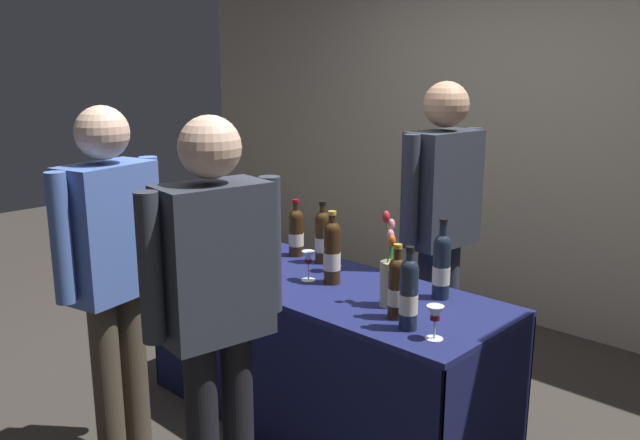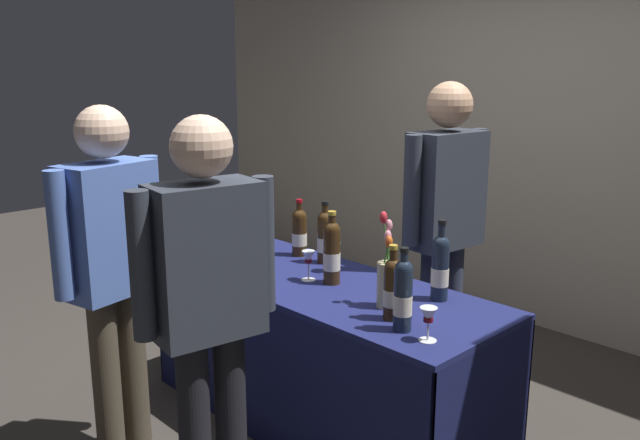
{
  "view_description": "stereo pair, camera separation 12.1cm",
  "coord_description": "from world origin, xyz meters",
  "views": [
    {
      "loc": [
        2.05,
        -2.16,
        1.75
      ],
      "look_at": [
        0.0,
        0.0,
        1.04
      ],
      "focal_mm": 36.91,
      "sensor_mm": 36.0,
      "label": 1
    },
    {
      "loc": [
        2.14,
        -2.08,
        1.75
      ],
      "look_at": [
        0.0,
        0.0,
        1.04
      ],
      "focal_mm": 36.91,
      "sensor_mm": 36.0,
      "label": 2
    }
  ],
  "objects": [
    {
      "name": "display_bottle_7",
      "position": [
        0.55,
        0.2,
        0.89
      ],
      "size": [
        0.08,
        0.08,
        0.36
      ],
      "color": "#192333",
      "rests_on": "tasting_table"
    },
    {
      "name": "display_bottle_0",
      "position": [
        -0.77,
        -0.07,
        0.89
      ],
      "size": [
        0.08,
        0.08,
        0.35
      ],
      "color": "black",
      "rests_on": "tasting_table"
    },
    {
      "name": "display_bottle_4",
      "position": [
        0.06,
        0.02,
        0.89
      ],
      "size": [
        0.08,
        0.08,
        0.35
      ],
      "color": "#38230F",
      "rests_on": "tasting_table"
    },
    {
      "name": "wine_glass_near_taster",
      "position": [
        -0.05,
        -0.03,
        0.85
      ],
      "size": [
        0.07,
        0.07,
        0.15
      ],
      "color": "silver",
      "rests_on": "tasting_table"
    },
    {
      "name": "flower_vase",
      "position": [
        0.44,
        -0.03,
        0.87
      ],
      "size": [
        0.09,
        0.09,
        0.41
      ],
      "color": "tan",
      "rests_on": "tasting_table"
    },
    {
      "name": "tasting_table",
      "position": [
        0.0,
        0.0,
        0.51
      ],
      "size": [
        1.85,
        0.7,
        0.74
      ],
      "color": "#191E51",
      "rests_on": "ground_plane"
    },
    {
      "name": "ground_plane",
      "position": [
        0.0,
        0.0,
        0.0
      ],
      "size": [
        12.0,
        12.0,
        0.0
      ],
      "primitive_type": "plane",
      "color": "#38332D"
    },
    {
      "name": "back_partition",
      "position": [
        0.0,
        1.99,
        1.24
      ],
      "size": [
        6.34,
        0.12,
        2.48
      ],
      "primitive_type": "cube",
      "color": "#B2A893",
      "rests_on": "ground_plane"
    },
    {
      "name": "taster_foreground_left",
      "position": [
        -0.39,
        -0.85,
        0.94
      ],
      "size": [
        0.29,
        0.54,
        1.59
      ],
      "rotation": [
        0.0,
        0.0,
        1.78
      ],
      "color": "#4C4233",
      "rests_on": "ground_plane"
    },
    {
      "name": "display_bottle_2",
      "position": [
        0.55,
        -0.12,
        0.87
      ],
      "size": [
        0.07,
        0.07,
        0.31
      ],
      "color": "#38230F",
      "rests_on": "tasting_table"
    },
    {
      "name": "wine_glass_mid",
      "position": [
        -0.06,
        0.15,
        0.85
      ],
      "size": [
        0.08,
        0.08,
        0.15
      ],
      "color": "silver",
      "rests_on": "tasting_table"
    },
    {
      "name": "display_bottle_6",
      "position": [
        -0.51,
        -0.05,
        0.87
      ],
      "size": [
        0.07,
        0.07,
        0.3
      ],
      "color": "#192333",
      "rests_on": "tasting_table"
    },
    {
      "name": "display_bottle_3",
      "position": [
        -0.39,
        0.22,
        0.87
      ],
      "size": [
        0.08,
        0.08,
        0.31
      ],
      "color": "#38230F",
      "rests_on": "tasting_table"
    },
    {
      "name": "vendor_presenter",
      "position": [
        0.23,
        0.67,
        1.0
      ],
      "size": [
        0.25,
        0.57,
        1.67
      ],
      "rotation": [
        0.0,
        0.0,
        -1.67
      ],
      "color": "#2D3347",
      "rests_on": "ground_plane"
    },
    {
      "name": "wine_glass_near_vendor",
      "position": [
        0.78,
        -0.19,
        0.84
      ],
      "size": [
        0.07,
        0.07,
        0.13
      ],
      "color": "silver",
      "rests_on": "tasting_table"
    },
    {
      "name": "taster_foreground_right",
      "position": [
        0.26,
        -0.81,
        0.94
      ],
      "size": [
        0.27,
        0.55,
        1.59
      ],
      "rotation": [
        0.0,
        0.0,
        1.41
      ],
      "color": "black",
      "rests_on": "ground_plane"
    },
    {
      "name": "featured_wine_bottle",
      "position": [
        0.65,
        -0.18,
        0.89
      ],
      "size": [
        0.07,
        0.07,
        0.33
      ],
      "color": "#192333",
      "rests_on": "tasting_table"
    },
    {
      "name": "display_bottle_5",
      "position": [
        -0.2,
        0.23,
        0.88
      ],
      "size": [
        0.08,
        0.08,
        0.33
      ],
      "color": "#38230F",
      "rests_on": "tasting_table"
    },
    {
      "name": "display_bottle_1",
      "position": [
        -0.27,
        -0.2,
        0.87
      ],
      "size": [
        0.08,
        0.08,
        0.31
      ],
      "color": "#38230F",
      "rests_on": "tasting_table"
    }
  ]
}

